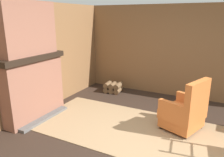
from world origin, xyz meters
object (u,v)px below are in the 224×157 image
object	(u,v)px
firewood_stack	(113,87)
oil_lamp_vase	(9,53)
storage_case	(34,50)
armchair	(185,112)

from	to	relation	value
firewood_stack	oil_lamp_vase	distance (m)	3.06
storage_case	oil_lamp_vase	bearing A→B (deg)	-90.01
oil_lamp_vase	storage_case	world-z (taller)	oil_lamp_vase
armchair	oil_lamp_vase	xyz separation A→B (m)	(-2.95, -1.34, 1.10)
firewood_stack	storage_case	size ratio (longest dim) A/B	2.48
storage_case	firewood_stack	bearing A→B (deg)	69.61
oil_lamp_vase	storage_case	size ratio (longest dim) A/B	1.43
armchair	firewood_stack	world-z (taller)	armchair
firewood_stack	storage_case	bearing A→B (deg)	-110.39
firewood_stack	oil_lamp_vase	world-z (taller)	oil_lamp_vase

